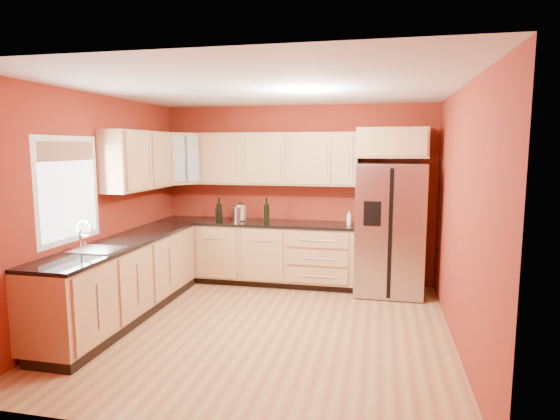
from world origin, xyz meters
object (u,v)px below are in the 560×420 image
wine_bottle_a (267,210)px  knife_block (241,213)px  refrigerator (389,229)px  soap_dispenser (349,218)px  canister_left (237,214)px

wine_bottle_a → knife_block: size_ratio=1.61×
refrigerator → wine_bottle_a: (-1.71, -0.01, 0.21)m
refrigerator → wine_bottle_a: size_ratio=4.93×
refrigerator → wine_bottle_a: refrigerator is taller
wine_bottle_a → knife_block: (-0.42, 0.12, -0.07)m
wine_bottle_a → soap_dispenser: bearing=3.9°
refrigerator → soap_dispenser: refrigerator is taller
refrigerator → knife_block: bearing=177.1°
refrigerator → canister_left: refrigerator is taller
canister_left → knife_block: knife_block is taller
refrigerator → soap_dispenser: size_ratio=9.64×
soap_dispenser → refrigerator: bearing=-7.5°
refrigerator → knife_block: (-2.13, 0.11, 0.14)m
knife_block → soap_dispenser: (1.58, -0.04, -0.02)m
canister_left → wine_bottle_a: size_ratio=0.57×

